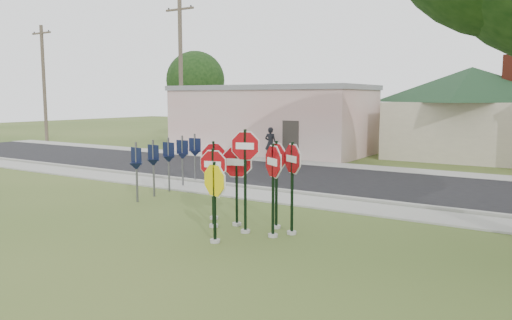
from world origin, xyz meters
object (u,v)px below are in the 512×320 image
Objects in this scene: stop_sign_left at (213,178)px; utility_pole_near at (181,73)px; pedestrian at (270,143)px; stop_sign_yellow at (215,193)px; stop_sign_center at (245,166)px.

utility_pole_near is (-13.11, 13.93, 3.62)m from stop_sign_left.
utility_pole_near is 5.31× the size of pedestrian.
utility_pole_near is at bearing 132.93° from stop_sign_yellow.
utility_pole_near is (-14.01, 15.06, 3.75)m from stop_sign_yellow.
stop_sign_center is 1.10m from stop_sign_left.
utility_pole_near is at bearing -16.27° from pedestrian.
stop_sign_yellow is at bearing -51.52° from stop_sign_left.
stop_sign_yellow reaches higher than pedestrian.
utility_pole_near reaches higher than stop_sign_yellow.
stop_sign_yellow is 0.22× the size of utility_pole_near.
stop_sign_left reaches higher than stop_sign_yellow.
pedestrian is at bearing -6.62° from utility_pole_near.
stop_sign_yellow is at bearing 106.28° from pedestrian.
stop_sign_yellow is 0.93× the size of stop_sign_left.
stop_sign_yellow is at bearing -47.07° from utility_pole_near.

